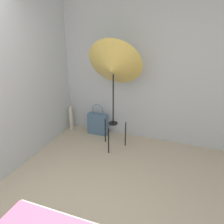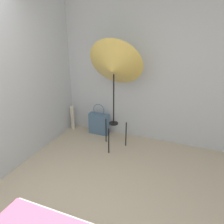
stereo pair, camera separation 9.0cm
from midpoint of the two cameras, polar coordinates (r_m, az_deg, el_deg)
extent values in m
cube|color=#B7BCC1|center=(3.98, 6.26, 10.99)|extent=(8.00, 0.05, 2.60)
cube|color=#B7BCC1|center=(3.36, -24.50, 7.12)|extent=(0.05, 8.00, 2.60)
cylinder|color=black|center=(3.69, -0.17, -7.57)|extent=(0.02, 0.02, 0.46)
cylinder|color=black|center=(4.03, -0.93, -4.88)|extent=(0.02, 0.02, 0.46)
cylinder|color=black|center=(3.91, 4.34, -5.82)|extent=(0.02, 0.02, 0.46)
cylinder|color=black|center=(3.77, 1.11, -2.97)|extent=(0.16, 0.16, 0.02)
cylinder|color=black|center=(3.59, 1.16, 4.05)|extent=(0.02, 0.02, 0.97)
cone|color=#D1B251|center=(3.47, 1.23, 11.67)|extent=(0.89, 0.65, 0.88)
cube|color=slate|center=(4.35, -2.80, -3.10)|extent=(0.40, 0.14, 0.42)
torus|color=slate|center=(4.23, -2.88, 0.59)|extent=(0.23, 0.01, 0.23)
cylinder|color=beige|center=(4.59, -9.71, -1.45)|extent=(0.08, 0.08, 0.50)
camera|label=1|loc=(0.05, -89.24, 0.31)|focal=35.00mm
camera|label=2|loc=(0.05, 90.76, -0.31)|focal=35.00mm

